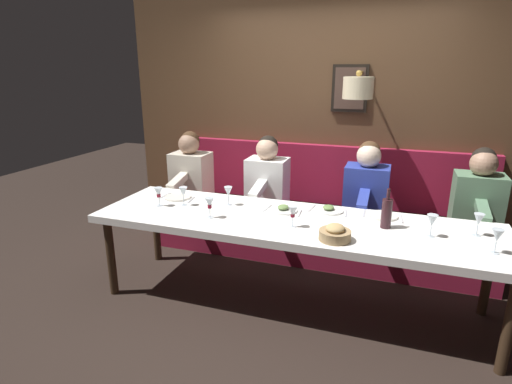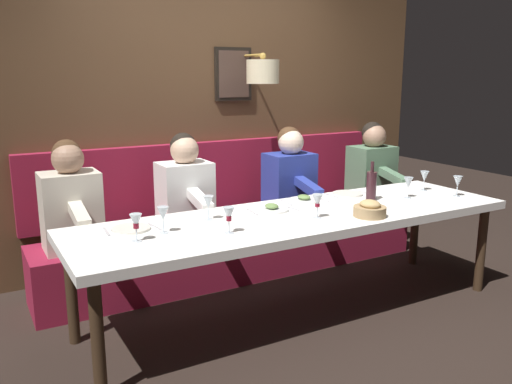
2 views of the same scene
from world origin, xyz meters
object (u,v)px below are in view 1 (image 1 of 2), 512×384
object	(u,v)px
wine_glass_3	(228,192)
diner_near	(366,187)
diner_far	(191,171)
wine_glass_0	(159,193)
wine_glass_4	(479,220)
bread_bowl	(335,233)
dining_table	(292,226)
diner_middle	(267,178)
wine_glass_1	(497,236)
wine_glass_2	(432,221)
wine_glass_5	(183,192)
wine_bottle	(387,213)
wine_glass_6	(210,204)
diner_nearest	(478,196)
wine_glass_7	(293,212)

from	to	relation	value
wine_glass_3	diner_near	bearing A→B (deg)	-56.96
diner_far	wine_glass_0	bearing A→B (deg)	-168.53
wine_glass_4	diner_far	bearing A→B (deg)	74.03
wine_glass_3	wine_glass_4	bearing A→B (deg)	-91.42
wine_glass_0	bread_bowl	xyz separation A→B (m)	(-0.24, -1.54, -0.07)
dining_table	diner_middle	size ratio (longest dim) A/B	4.00
wine_glass_1	bread_bowl	distance (m)	1.01
wine_glass_2	wine_glass_5	size ratio (longest dim) A/B	1.00
wine_glass_5	wine_bottle	size ratio (longest dim) A/B	0.55
wine_glass_5	wine_glass_6	xyz separation A→B (m)	(-0.20, -0.34, -0.00)
dining_table	diner_nearest	distance (m)	1.68
wine_glass_3	wine_glass_7	xyz separation A→B (m)	(-0.32, -0.65, -0.00)
diner_nearest	wine_glass_1	bearing A→B (deg)	177.31
diner_middle	diner_far	distance (m)	0.86
wine_glass_5	bread_bowl	distance (m)	1.38
diner_middle	wine_bottle	distance (m)	1.44
wine_glass_6	wine_bottle	bearing A→B (deg)	-79.96
wine_glass_2	wine_glass_6	size ratio (longest dim) A/B	1.00
wine_glass_1	dining_table	bearing A→B (deg)	83.23
diner_near	dining_table	bearing A→B (deg)	151.09
dining_table	diner_far	world-z (taller)	diner_far
wine_bottle	diner_far	bearing A→B (deg)	68.26
dining_table	wine_glass_2	size ratio (longest dim) A/B	19.30
diner_near	wine_glass_0	bearing A→B (deg)	119.47
wine_glass_1	wine_glass_7	distance (m)	1.33
bread_bowl	dining_table	bearing A→B (deg)	52.43
wine_glass_3	wine_glass_7	world-z (taller)	same
diner_far	wine_glass_3	bearing A→B (deg)	-133.93
diner_nearest	wine_glass_7	distance (m)	1.73
diner_middle	bread_bowl	xyz separation A→B (m)	(-1.17, -0.86, -0.03)
diner_far	wine_glass_5	world-z (taller)	diner_far
wine_glass_0	wine_glass_5	world-z (taller)	same
diner_nearest	wine_glass_0	distance (m)	2.75
diner_middle	wine_glass_7	xyz separation A→B (m)	(-1.03, -0.53, 0.04)
wine_glass_7	wine_bottle	bearing A→B (deg)	-71.92
diner_far	wine_glass_3	size ratio (longest dim) A/B	4.82
diner_far	wine_glass_5	xyz separation A→B (m)	(-0.85, -0.38, 0.04)
wine_glass_1	wine_glass_3	distance (m)	2.01
wine_glass_4	wine_glass_5	bearing A→B (deg)	92.20
diner_near	wine_glass_3	size ratio (longest dim) A/B	4.82
wine_glass_5	bread_bowl	bearing A→B (deg)	-103.37
wine_glass_2	wine_glass_4	distance (m)	0.34
dining_table	wine_glass_4	bearing A→B (deg)	-84.78
wine_glass_1	wine_glass_4	bearing A→B (deg)	12.70
dining_table	diner_middle	distance (m)	1.02
dining_table	wine_glass_6	bearing A→B (deg)	105.06
diner_nearest	wine_glass_2	world-z (taller)	diner_nearest
wine_glass_2	bread_bowl	xyz separation A→B (m)	(-0.28, 0.63, -0.07)
wine_glass_4	wine_glass_6	world-z (taller)	same
diner_near	wine_glass_0	size ratio (longest dim) A/B	4.82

